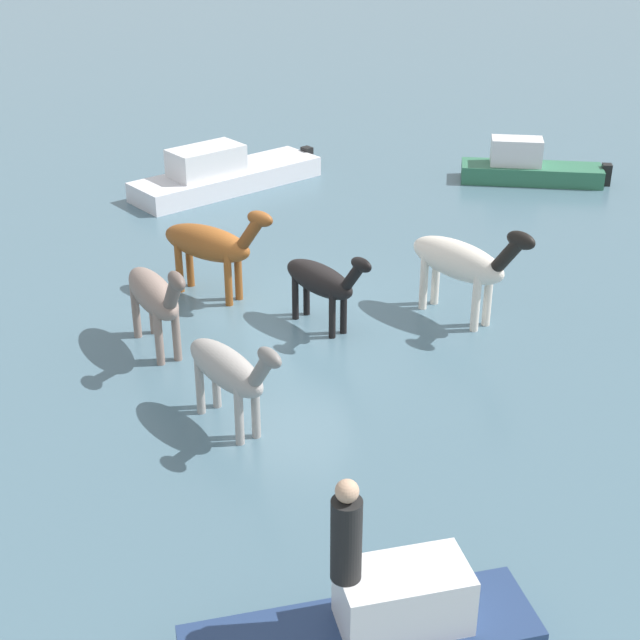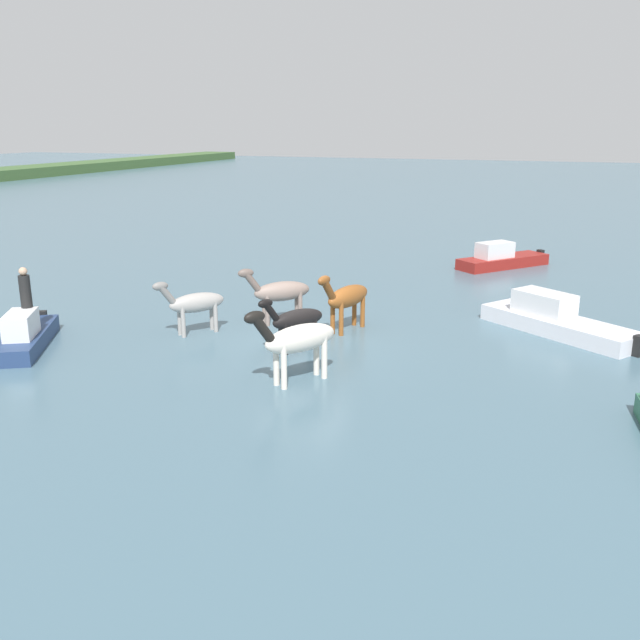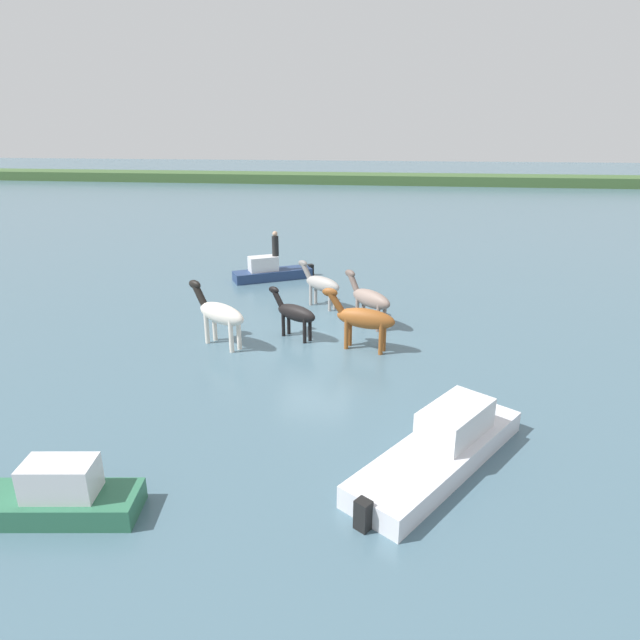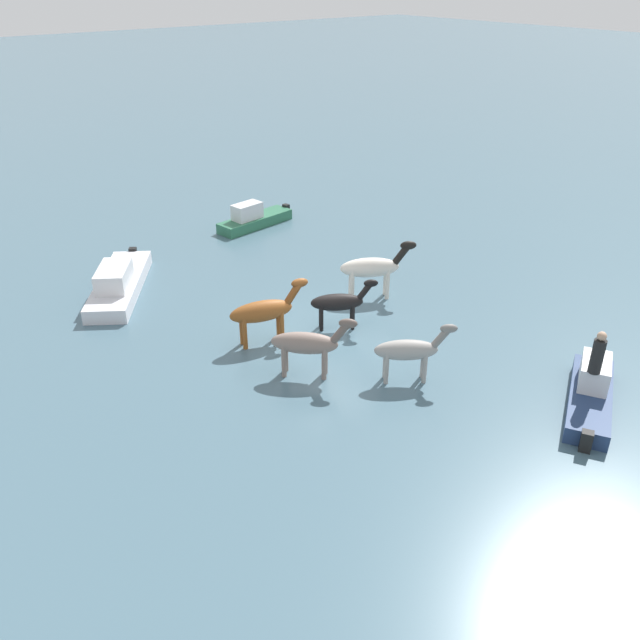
% 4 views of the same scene
% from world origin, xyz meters
% --- Properties ---
extents(ground_plane, '(219.60, 219.60, 0.00)m').
position_xyz_m(ground_plane, '(0.00, 0.00, 0.00)').
color(ground_plane, '#476675').
extents(horse_chestnut_trailing, '(2.06, 1.65, 1.79)m').
position_xyz_m(horse_chestnut_trailing, '(-0.26, 3.53, 0.98)').
color(horse_chestnut_trailing, '#9E9993').
rests_on(horse_chestnut_trailing, ground_plane).
extents(horse_gray_outer, '(2.00, 2.01, 1.91)m').
position_xyz_m(horse_gray_outer, '(1.80, 1.57, 1.05)').
color(horse_gray_outer, gray).
rests_on(horse_gray_outer, ground_plane).
extents(horse_rear_stallion, '(2.55, 1.12, 1.99)m').
position_xyz_m(horse_rear_stallion, '(1.71, -0.76, 1.09)').
color(horse_rear_stallion, brown).
rests_on(horse_rear_stallion, ground_plane).
extents(horse_mid_herd, '(2.00, 1.46, 1.68)m').
position_xyz_m(horse_mid_herd, '(-0.70, -0.04, 0.93)').
color(horse_mid_herd, black).
rests_on(horse_mid_herd, ground_plane).
extents(horse_pinto_flank, '(2.47, 1.77, 2.07)m').
position_xyz_m(horse_pinto_flank, '(-3.04, -1.07, 1.14)').
color(horse_pinto_flank, silver).
rests_on(horse_pinto_flank, ground_plane).
extents(boat_motor_center, '(3.81, 2.77, 1.31)m').
position_xyz_m(boat_motor_center, '(-3.25, 7.42, 0.30)').
color(boat_motor_center, navy).
rests_on(boat_motor_center, ground_plane).
extents(boat_dinghy_port, '(4.33, 3.86, 1.34)m').
position_xyz_m(boat_dinghy_port, '(13.78, -4.13, 0.31)').
color(boat_dinghy_port, maroon).
rests_on(boat_dinghy_port, ground_plane).
extents(boat_skiff_near, '(4.10, 5.04, 1.35)m').
position_xyz_m(boat_skiff_near, '(3.84, -6.96, 0.32)').
color(boat_skiff_near, silver).
rests_on(boat_skiff_near, ground_plane).
extents(person_watcher_seated, '(0.32, 0.32, 1.19)m').
position_xyz_m(person_watcher_seated, '(-3.02, 7.47, 1.71)').
color(person_watcher_seated, black).
rests_on(person_watcher_seated, boat_motor_center).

